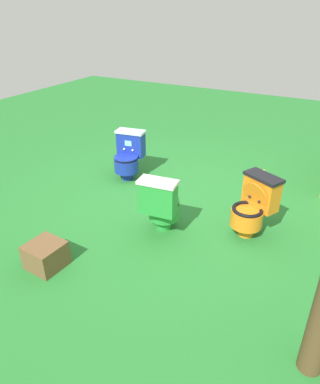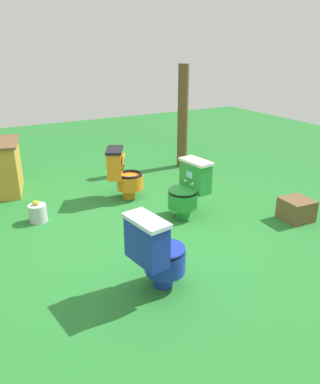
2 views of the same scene
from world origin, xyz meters
name	(u,v)px [view 1 (image 1 of 2)]	position (x,y,z in m)	size (l,w,h in m)	color
ground	(180,202)	(0.00, 0.00, 0.00)	(14.00, 14.00, 0.00)	#26752D
toilet_orange	(253,205)	(0.26, 1.06, 0.37)	(0.62, 0.58, 0.73)	orange
toilet_green	(161,204)	(0.74, 0.11, 0.37)	(0.54, 0.46, 0.73)	green
toilet_blue	(128,155)	(-0.33, -1.04, 0.37)	(0.55, 0.47, 0.73)	#192D9E
small_crate	(46,255)	(1.87, -0.63, 0.14)	(0.35, 0.35, 0.27)	brown
lemon_bucket	(261,180)	(-0.98, 0.87, 0.12)	(0.22, 0.22, 0.28)	#B7B7BF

